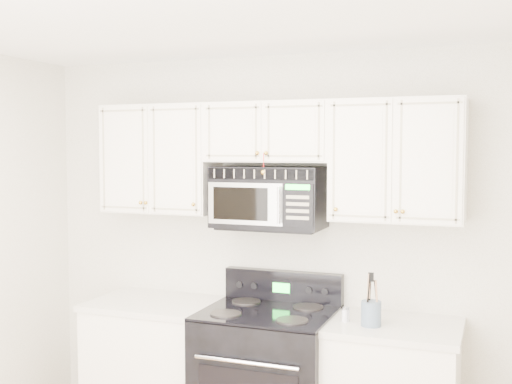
% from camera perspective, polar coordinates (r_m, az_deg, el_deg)
% --- Properties ---
extents(room, '(3.51, 3.51, 2.61)m').
position_cam_1_polar(room, '(2.85, -9.47, -9.72)').
color(room, brown).
rests_on(room, ground).
extents(base_cabinet_left, '(0.86, 0.65, 0.92)m').
position_cam_1_polar(base_cabinet_left, '(4.68, -8.91, -15.42)').
color(base_cabinet_left, silver).
rests_on(base_cabinet_left, ground).
extents(range, '(0.82, 0.75, 1.14)m').
position_cam_1_polar(range, '(4.29, 1.07, -16.34)').
color(range, black).
rests_on(range, ground).
extents(upper_cabinets, '(2.44, 0.37, 0.75)m').
position_cam_1_polar(upper_cabinets, '(4.21, 1.38, 3.41)').
color(upper_cabinets, silver).
rests_on(upper_cabinets, ground).
extents(microwave, '(0.72, 0.41, 0.40)m').
position_cam_1_polar(microwave, '(4.21, 1.15, -0.45)').
color(microwave, black).
rests_on(microwave, ground).
extents(utensil_crock, '(0.12, 0.12, 0.32)m').
position_cam_1_polar(utensil_crock, '(3.91, 10.20, -10.47)').
color(utensil_crock, '#46556B').
rests_on(utensil_crock, base_cabinet_right).
extents(shaker_salt, '(0.04, 0.04, 0.09)m').
position_cam_1_polar(shaker_salt, '(3.98, 7.91, -10.72)').
color(shaker_salt, silver).
rests_on(shaker_salt, base_cabinet_right).
extents(shaker_pepper, '(0.04, 0.04, 0.09)m').
position_cam_1_polar(shaker_pepper, '(4.00, 8.05, -10.66)').
color(shaker_pepper, silver).
rests_on(shaker_pepper, base_cabinet_right).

